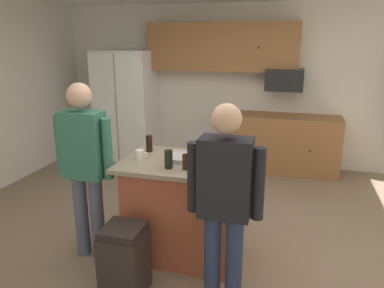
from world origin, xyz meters
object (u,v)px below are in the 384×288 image
(mug_ceramic_white, at_px, (219,167))
(trash_bin, at_px, (125,260))
(kitchen_island, at_px, (184,208))
(person_guest_left, at_px, (85,161))
(refrigerator, at_px, (126,106))
(glass_dark_ale, at_px, (186,162))
(tumbler_amber, at_px, (169,159))
(glass_stout_tall, at_px, (149,143))
(serving_tray, at_px, (191,158))
(person_guest_right, at_px, (225,197))
(mug_blue_stoneware, at_px, (140,155))
(glass_short_whisky, at_px, (224,154))
(microwave_over_range, at_px, (284,80))

(mug_ceramic_white, distance_m, trash_bin, 1.10)
(kitchen_island, bearing_deg, person_guest_left, -162.83)
(refrigerator, height_order, person_guest_left, refrigerator)
(glass_dark_ale, bearing_deg, person_guest_left, -176.15)
(tumbler_amber, relative_size, glass_dark_ale, 1.19)
(glass_stout_tall, height_order, serving_tray, glass_stout_tall)
(mug_ceramic_white, relative_size, glass_dark_ale, 0.96)
(person_guest_right, distance_m, glass_dark_ale, 0.61)
(serving_tray, bearing_deg, glass_dark_ale, -85.30)
(refrigerator, relative_size, person_guest_right, 1.14)
(refrigerator, height_order, glass_dark_ale, refrigerator)
(person_guest_right, bearing_deg, person_guest_left, 36.18)
(mug_blue_stoneware, distance_m, glass_short_whisky, 0.79)
(microwave_over_range, relative_size, glass_stout_tall, 3.39)
(glass_dark_ale, height_order, glass_short_whisky, same)
(kitchen_island, xyz_separation_m, serving_tray, (0.07, 0.04, 0.50))
(serving_tray, height_order, trash_bin, serving_tray)
(person_guest_right, bearing_deg, tumbler_amber, 15.04)
(tumbler_amber, height_order, glass_stout_tall, glass_stout_tall)
(mug_blue_stoneware, bearing_deg, trash_bin, -80.43)
(tumbler_amber, xyz_separation_m, glass_dark_ale, (0.15, 0.01, -0.01))
(refrigerator, relative_size, glass_stout_tall, 11.30)
(microwave_over_range, distance_m, mug_ceramic_white, 3.03)
(kitchen_island, distance_m, mug_blue_stoneware, 0.66)
(tumbler_amber, xyz_separation_m, glass_short_whisky, (0.43, 0.32, -0.01))
(tumbler_amber, height_order, mug_ceramic_white, tumbler_amber)
(glass_dark_ale, bearing_deg, person_guest_right, -45.25)
(glass_short_whisky, relative_size, glass_stout_tall, 0.83)
(person_guest_left, distance_m, glass_stout_tall, 0.65)
(person_guest_right, height_order, mug_ceramic_white, person_guest_right)
(tumbler_amber, bearing_deg, microwave_over_range, 74.11)
(mug_blue_stoneware, xyz_separation_m, glass_short_whisky, (0.77, 0.18, 0.02))
(person_guest_right, xyz_separation_m, tumbler_amber, (-0.58, 0.42, 0.11))
(microwave_over_range, relative_size, glass_dark_ale, 4.09)
(tumbler_amber, bearing_deg, trash_bin, -115.81)
(serving_tray, bearing_deg, trash_bin, -116.68)
(mug_ceramic_white, xyz_separation_m, glass_stout_tall, (-0.80, 0.43, 0.03))
(kitchen_island, distance_m, serving_tray, 0.50)
(tumbler_amber, height_order, trash_bin, tumbler_amber)
(tumbler_amber, bearing_deg, mug_blue_stoneware, 156.24)
(glass_dark_ale, bearing_deg, tumbler_amber, -176.88)
(refrigerator, distance_m, microwave_over_range, 2.65)
(glass_short_whisky, height_order, glass_stout_tall, glass_stout_tall)
(mug_ceramic_white, height_order, serving_tray, mug_ceramic_white)
(microwave_over_range, xyz_separation_m, mug_blue_stoneware, (-1.18, -2.81, -0.44))
(person_guest_left, height_order, tumbler_amber, person_guest_left)
(trash_bin, bearing_deg, glass_stout_tall, 97.54)
(glass_stout_tall, bearing_deg, refrigerator, 120.16)
(microwave_over_range, xyz_separation_m, person_guest_right, (-0.26, -3.38, -0.51))
(person_guest_left, relative_size, glass_dark_ale, 12.37)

